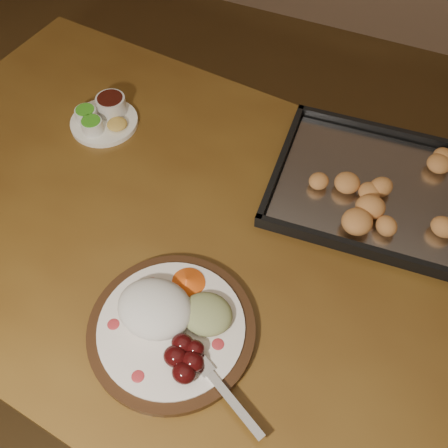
% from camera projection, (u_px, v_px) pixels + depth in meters
% --- Properties ---
extents(ground, '(4.00, 4.00, 0.00)m').
position_uv_depth(ground, '(199.00, 369.00, 1.62)').
color(ground, brown).
rests_on(ground, ground).
extents(dining_table, '(1.59, 1.06, 0.75)m').
position_uv_depth(dining_table, '(198.00, 255.00, 1.10)').
color(dining_table, brown).
rests_on(dining_table, ground).
extents(dinner_plate, '(0.37, 0.30, 0.07)m').
position_uv_depth(dinner_plate, '(171.00, 322.00, 0.88)').
color(dinner_plate, '#321C0E').
rests_on(dinner_plate, dining_table).
extents(condiment_saucer, '(0.16, 0.16, 0.05)m').
position_uv_depth(condiment_saucer, '(104.00, 117.00, 1.19)').
color(condiment_saucer, white).
rests_on(condiment_saucer, dining_table).
extents(baking_tray, '(0.51, 0.39, 0.05)m').
position_uv_depth(baking_tray, '(387.00, 189.00, 1.07)').
color(baking_tray, black).
rests_on(baking_tray, dining_table).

